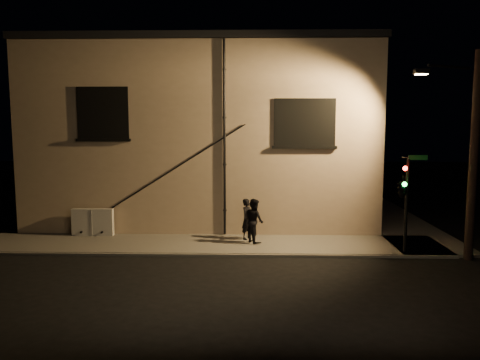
{
  "coord_description": "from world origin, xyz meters",
  "views": [
    {
      "loc": [
        -0.63,
        -17.01,
        4.91
      ],
      "look_at": [
        -1.11,
        1.8,
        2.67
      ],
      "focal_mm": 35.0,
      "sensor_mm": 36.0,
      "label": 1
    }
  ],
  "objects_px": {
    "pedestrian_a": "(247,219)",
    "traffic_signal": "(403,187)",
    "pedestrian_b": "(254,221)",
    "utility_cabinet": "(93,222)",
    "streetlamp_pole": "(471,151)"
  },
  "relations": [
    {
      "from": "pedestrian_a",
      "to": "traffic_signal",
      "type": "distance_m",
      "value": 6.3
    },
    {
      "from": "pedestrian_a",
      "to": "traffic_signal",
      "type": "relative_size",
      "value": 0.47
    },
    {
      "from": "streetlamp_pole",
      "to": "utility_cabinet",
      "type": "bearing_deg",
      "value": 169.13
    },
    {
      "from": "pedestrian_a",
      "to": "streetlamp_pole",
      "type": "bearing_deg",
      "value": -73.2
    },
    {
      "from": "traffic_signal",
      "to": "streetlamp_pole",
      "type": "bearing_deg",
      "value": -9.86
    },
    {
      "from": "utility_cabinet",
      "to": "pedestrian_b",
      "type": "height_order",
      "value": "pedestrian_b"
    },
    {
      "from": "utility_cabinet",
      "to": "traffic_signal",
      "type": "distance_m",
      "value": 12.85
    },
    {
      "from": "traffic_signal",
      "to": "streetlamp_pole",
      "type": "xyz_separation_m",
      "value": [
        2.24,
        -0.39,
        1.37
      ]
    },
    {
      "from": "pedestrian_a",
      "to": "pedestrian_b",
      "type": "relative_size",
      "value": 0.95
    },
    {
      "from": "pedestrian_a",
      "to": "pedestrian_b",
      "type": "xyz_separation_m",
      "value": [
        0.29,
        -0.54,
        0.05
      ]
    },
    {
      "from": "pedestrian_a",
      "to": "streetlamp_pole",
      "type": "height_order",
      "value": "streetlamp_pole"
    },
    {
      "from": "utility_cabinet",
      "to": "streetlamp_pole",
      "type": "xyz_separation_m",
      "value": [
        14.71,
        -2.82,
        3.25
      ]
    },
    {
      "from": "pedestrian_a",
      "to": "streetlamp_pole",
      "type": "xyz_separation_m",
      "value": [
        8.01,
        -2.33,
        2.98
      ]
    },
    {
      "from": "pedestrian_a",
      "to": "traffic_signal",
      "type": "bearing_deg",
      "value": -75.57
    },
    {
      "from": "pedestrian_b",
      "to": "traffic_signal",
      "type": "xyz_separation_m",
      "value": [
        5.48,
        -1.41,
        1.57
      ]
    }
  ]
}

